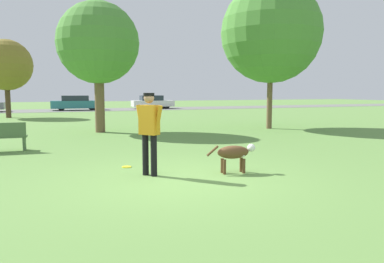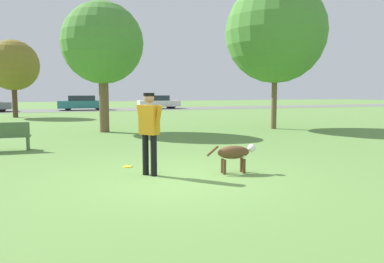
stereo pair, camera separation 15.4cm
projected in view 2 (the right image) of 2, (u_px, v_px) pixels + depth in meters
The scene contains 11 objects.
ground_plane at pixel (176, 179), 7.37m from camera, with size 120.00×120.00×0.00m, color #608C42.
far_road_strip at pixel (77, 110), 34.55m from camera, with size 120.00×6.00×0.01m.
person at pixel (149, 127), 7.62m from camera, with size 0.47×0.58×1.70m.
dog at pixel (235, 153), 7.89m from camera, with size 1.08×0.38×0.61m.
frisbee at pixel (127, 167), 8.58m from camera, with size 0.22×0.22×0.02m.
tree_far_left at pixel (13, 65), 24.52m from camera, with size 3.31×3.31×5.10m.
tree_near_right at pixel (276, 33), 16.96m from camera, with size 4.58×4.58×6.68m.
tree_mid_center at pixel (103, 44), 15.60m from camera, with size 3.40×3.40×5.44m.
parked_car_teal at pixel (83, 103), 34.49m from camera, with size 4.55×1.83×1.35m.
parked_car_white at pixel (158, 102), 37.51m from camera, with size 4.17×1.91×1.33m.
park_bench at pixel (4, 136), 10.83m from camera, with size 1.42×0.49×0.84m.
Camera 2 is at (-2.25, -6.87, 1.73)m, focal length 35.00 mm.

